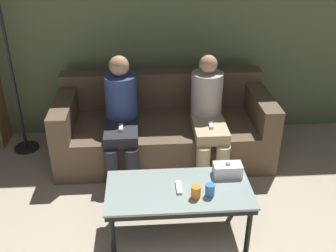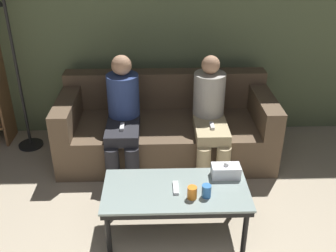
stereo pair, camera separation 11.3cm
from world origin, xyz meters
The scene contains 10 objects.
wall_back centered at (0.00, 3.54, 1.30)m, with size 12.00×0.06×2.60m.
couch centered at (0.00, 2.99, 0.29)m, with size 2.12×0.94×0.79m.
coffee_table centered at (0.04, 1.75, 0.39)m, with size 1.09×0.54×0.44m.
cup_near_left centered at (0.25, 1.66, 0.48)m, with size 0.07×0.07×0.10m.
cup_near_right centered at (0.15, 1.64, 0.48)m, with size 0.07×0.07×0.09m.
tissue_box centered at (0.43, 1.90, 0.49)m, with size 0.22×0.12×0.13m.
game_remote centered at (0.04, 1.75, 0.45)m, with size 0.04×0.15×0.02m.
standing_lamp centered at (-1.46, 3.16, 1.11)m, with size 0.31×0.26×1.80m.
seated_person_left_end centered at (-0.41, 2.76, 0.58)m, with size 0.31×0.70×1.10m.
seated_person_mid_left centered at (0.41, 2.76, 0.57)m, with size 0.31×0.71×1.09m.
Camera 1 is at (-0.20, -0.59, 2.21)m, focal length 42.00 mm.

